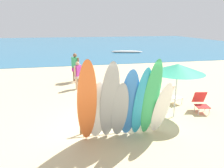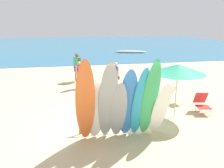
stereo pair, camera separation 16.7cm
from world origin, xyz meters
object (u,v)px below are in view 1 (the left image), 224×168
surfboard_green_6 (151,100)px  surfboard_white_7 (161,109)px  beachgoer_by_water (114,74)px  beachgoer_strolling (78,73)px  surfboard_orange_0 (87,104)px  surfboard_grey_3 (120,111)px  surfboard_white_1 (98,112)px  beach_chair_blue (155,87)px  surfboard_teal_5 (141,103)px  beach_chair_red (173,94)px  surfboard_blue_4 (129,104)px  beach_umbrella (178,69)px  beach_chair_striped (201,101)px  beachgoer_photographing (75,66)px  surfboard_rack (119,118)px  distant_boat (127,52)px  surfboard_grey_2 (109,103)px

surfboard_green_6 → surfboard_white_7: size_ratio=1.35×
surfboard_white_7 → beachgoer_by_water: bearing=91.6°
beachgoer_by_water → beachgoer_strolling: beachgoer_by_water is taller
surfboard_orange_0 → surfboard_grey_3: (0.96, 0.16, -0.36)m
surfboard_green_6 → surfboard_grey_3: bearing=174.5°
surfboard_white_1 → beach_chair_blue: (3.35, 3.66, -0.57)m
surfboard_grey_3 → beachgoer_by_water: size_ratio=1.37×
surfboard_orange_0 → surfboard_teal_5: 1.61m
beach_chair_red → surfboard_white_7: bearing=-143.3°
surfboard_blue_4 → beachgoer_strolling: (-1.21, 5.64, -0.28)m
surfboard_white_7 → beach_umbrella: beach_umbrella is taller
beach_chair_red → beach_chair_striped: beach_chair_striped is taller
beachgoer_photographing → beach_chair_blue: size_ratio=2.17×
surfboard_rack → beach_umbrella: bearing=14.8°
beachgoer_strolling → surfboard_white_1: bearing=-134.8°
surfboard_rack → surfboard_orange_0: (-1.11, -0.80, 0.87)m
beach_chair_striped → beach_umbrella: (-1.29, -0.26, 1.47)m
beachgoer_photographing → surfboard_teal_5: bearing=-25.1°
beach_chair_striped → distant_boat: beach_chair_striped is taller
surfboard_orange_0 → surfboard_white_1: surfboard_orange_0 is taller
surfboard_green_6 → beach_chair_striped: 3.38m
beach_chair_blue → beachgoer_strolling: bearing=159.5°
surfboard_blue_4 → beach_chair_red: bearing=46.5°
surfboard_grey_2 → surfboard_blue_4: surfboard_grey_2 is taller
surfboard_teal_5 → beach_umbrella: 2.34m
surfboard_grey_3 → surfboard_blue_4: bearing=7.1°
surfboard_white_1 → beach_chair_red: 4.59m
surfboard_grey_2 → beach_chair_blue: (3.04, 3.81, -0.87)m
beachgoer_photographing → beachgoer_strolling: beachgoer_photographing is taller
surfboard_grey_3 → beachgoer_photographing: size_ratio=1.18×
surfboard_grey_3 → beach_chair_red: size_ratio=2.44×
beach_chair_red → beachgoer_photographing: bearing=112.8°
surfboard_grey_3 → beachgoer_strolling: 5.75m
surfboard_teal_5 → surfboard_white_7: 0.70m
beachgoer_strolling → beach_umbrella: bearing=-100.3°
beachgoer_strolling → beachgoer_by_water: bearing=-64.8°
beach_umbrella → beachgoer_strolling: bearing=127.3°
surfboard_teal_5 → beachgoer_photographing: 7.39m
surfboard_green_6 → beachgoer_strolling: (-1.83, 5.78, -0.43)m
surfboard_teal_5 → beach_chair_striped: (3.11, 1.53, -0.75)m
beach_chair_blue → distant_boat: 15.99m
surfboard_rack → beachgoer_by_water: bearing=79.7°
surfboard_teal_5 → surfboard_green_6: size_ratio=0.90×
surfboard_orange_0 → beach_chair_red: bearing=34.0°
beachgoer_photographing → beachgoer_strolling: size_ratio=1.16×
surfboard_green_6 → distant_boat: (4.83, 19.52, -1.16)m
surfboard_orange_0 → beach_chair_blue: 5.42m
surfboard_teal_5 → distant_boat: (5.11, 19.44, -1.04)m
beach_chair_striped → beachgoer_strolling: bearing=148.9°
surfboard_white_1 → surfboard_blue_4: (0.93, -0.03, 0.16)m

